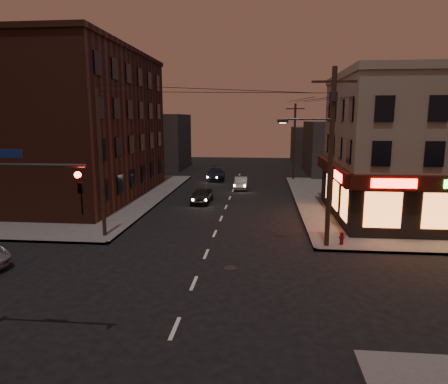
# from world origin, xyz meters

# --- Properties ---
(ground) EXTENTS (120.00, 120.00, 0.00)m
(ground) POSITION_xyz_m (0.00, 0.00, 0.00)
(ground) COLOR black
(ground) RESTS_ON ground
(sidewalk_ne) EXTENTS (24.00, 28.00, 0.15)m
(sidewalk_ne) POSITION_xyz_m (18.00, 19.00, 0.07)
(sidewalk_ne) COLOR #514F4C
(sidewalk_ne) RESTS_ON ground
(sidewalk_nw) EXTENTS (24.00, 28.00, 0.15)m
(sidewalk_nw) POSITION_xyz_m (-18.00, 19.00, 0.07)
(sidewalk_nw) COLOR #514F4C
(sidewalk_nw) RESTS_ON ground
(pizza_building) EXTENTS (15.85, 12.85, 10.50)m
(pizza_building) POSITION_xyz_m (15.93, 13.43, 5.35)
(pizza_building) COLOR gray
(pizza_building) RESTS_ON sidewalk_ne
(brick_apartment) EXTENTS (12.00, 20.00, 13.00)m
(brick_apartment) POSITION_xyz_m (-14.50, 19.00, 6.65)
(brick_apartment) COLOR #482217
(brick_apartment) RESTS_ON sidewalk_nw
(bg_building_ne_a) EXTENTS (10.00, 12.00, 7.00)m
(bg_building_ne_a) POSITION_xyz_m (14.00, 38.00, 3.50)
(bg_building_ne_a) COLOR #3F3D3A
(bg_building_ne_a) RESTS_ON ground
(bg_building_nw) EXTENTS (9.00, 10.00, 8.00)m
(bg_building_nw) POSITION_xyz_m (-13.00, 42.00, 4.00)
(bg_building_nw) COLOR #3F3D3A
(bg_building_nw) RESTS_ON ground
(bg_building_ne_b) EXTENTS (8.00, 8.00, 6.00)m
(bg_building_ne_b) POSITION_xyz_m (12.00, 52.00, 3.00)
(bg_building_ne_b) COLOR #3F3D3A
(bg_building_ne_b) RESTS_ON ground
(utility_pole_main) EXTENTS (4.20, 0.44, 10.00)m
(utility_pole_main) POSITION_xyz_m (6.68, 5.80, 5.76)
(utility_pole_main) COLOR #382619
(utility_pole_main) RESTS_ON sidewalk_ne
(utility_pole_far) EXTENTS (0.26, 0.26, 9.00)m
(utility_pole_far) POSITION_xyz_m (6.80, 32.00, 4.65)
(utility_pole_far) COLOR #382619
(utility_pole_far) RESTS_ON sidewalk_ne
(utility_pole_west) EXTENTS (0.24, 0.24, 9.00)m
(utility_pole_west) POSITION_xyz_m (-6.80, 6.50, 4.65)
(utility_pole_west) COLOR #382619
(utility_pole_west) RESTS_ON sidewalk_nw
(sedan_near) EXTENTS (1.77, 4.13, 1.39)m
(sedan_near) POSITION_xyz_m (-2.30, 17.62, 0.69)
(sedan_near) COLOR black
(sedan_near) RESTS_ON ground
(sedan_mid) EXTENTS (1.43, 3.88, 1.27)m
(sedan_mid) POSITION_xyz_m (0.77, 25.08, 0.63)
(sedan_mid) COLOR slate
(sedan_mid) RESTS_ON ground
(sedan_far) EXTENTS (2.47, 5.27, 1.49)m
(sedan_far) POSITION_xyz_m (-2.61, 31.34, 0.74)
(sedan_far) COLOR black
(sedan_far) RESTS_ON ground
(fire_hydrant) EXTENTS (0.35, 0.35, 0.77)m
(fire_hydrant) POSITION_xyz_m (7.69, 6.00, 0.57)
(fire_hydrant) COLOR maroon
(fire_hydrant) RESTS_ON sidewalk_ne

